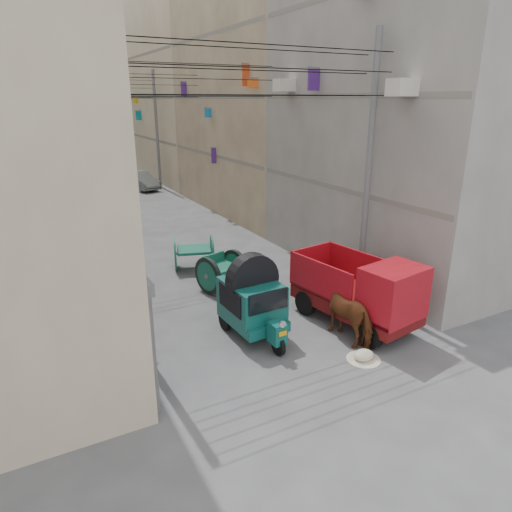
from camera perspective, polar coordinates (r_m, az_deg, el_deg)
ground at (r=9.56m, az=19.76°, el=-22.01°), size 140.00×140.00×0.00m
building_row_right at (r=41.04m, az=-8.86°, el=19.31°), size 8.00×62.00×14.00m
end_cap_building at (r=70.76m, az=-24.54°, el=17.75°), size 22.00×10.00×13.00m
shutters_left at (r=15.71m, az=-19.84°, el=0.79°), size 0.18×14.40×2.88m
signboards at (r=26.95m, az=-15.84°, el=12.64°), size 8.22×40.52×5.67m
ac_units at (r=15.48m, az=10.65°, el=23.65°), size 0.70×6.55×3.35m
utility_poles at (r=22.39m, az=-13.21°, el=13.15°), size 7.40×22.20×8.00m
overhead_cables at (r=19.80m, az=-11.71°, el=20.58°), size 7.40×22.52×1.12m
auto_rickshaw at (r=12.26m, az=-0.42°, el=-5.41°), size 1.50×2.53×1.76m
tonga_cart at (r=15.33m, az=-4.27°, el=-1.86°), size 1.77×2.96×1.26m
mini_truck at (r=12.93m, az=13.62°, el=-4.86°), size 2.18×3.88×2.07m
second_cart at (r=17.29m, az=-7.78°, el=0.56°), size 1.77×1.66×1.28m
feed_sack at (r=11.80m, az=13.32°, el=-11.96°), size 0.52×0.42×0.26m
horse at (r=12.45m, az=11.92°, el=-6.75°), size 0.98×1.91×1.56m
distant_car_white at (r=31.69m, az=-18.53°, el=7.95°), size 1.98×3.41×1.09m
distant_car_grey at (r=33.88m, az=-14.35°, el=9.13°), size 2.23×3.99×1.25m
distant_car_green at (r=39.55m, az=-18.99°, el=10.00°), size 2.61×4.34×1.18m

